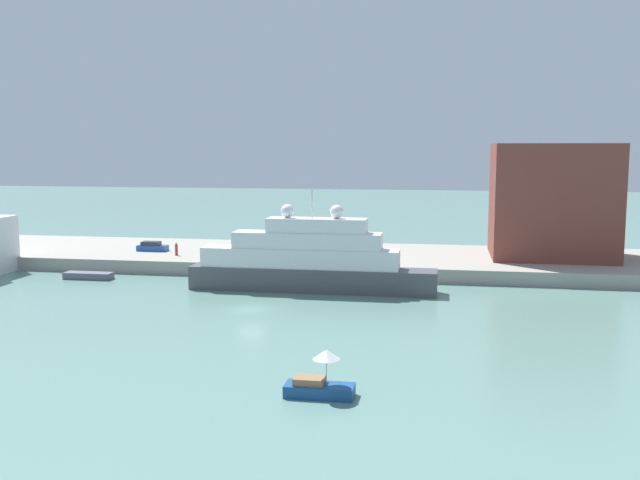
{
  "coord_description": "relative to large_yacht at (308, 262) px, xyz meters",
  "views": [
    {
      "loc": [
        18.19,
        -65.06,
        15.33
      ],
      "look_at": [
        5.64,
        6.0,
        6.04
      ],
      "focal_mm": 40.24,
      "sensor_mm": 36.0,
      "label": 1
    }
  ],
  "objects": [
    {
      "name": "ground",
      "position": [
        -3.7,
        -9.74,
        -3.17
      ],
      "size": [
        400.0,
        400.0,
        0.0
      ],
      "primitive_type": "plane",
      "color": "slate"
    },
    {
      "name": "quay_dock",
      "position": [
        -3.7,
        16.98,
        -2.34
      ],
      "size": [
        110.0,
        21.43,
        1.67
      ],
      "primitive_type": "cube",
      "color": "gray",
      "rests_on": "ground"
    },
    {
      "name": "large_yacht",
      "position": [
        0.0,
        0.0,
        0.0
      ],
      "size": [
        26.71,
        3.62,
        11.08
      ],
      "color": "#4C4C51",
      "rests_on": "ground"
    },
    {
      "name": "small_motorboat",
      "position": [
        7.01,
        -32.56,
        -2.24
      ],
      "size": [
        4.32,
        1.7,
        3.0
      ],
      "color": "navy",
      "rests_on": "ground"
    },
    {
      "name": "work_barge",
      "position": [
        -26.82,
        2.28,
        -2.78
      ],
      "size": [
        5.71,
        1.73,
        0.79
      ],
      "primitive_type": "cube",
      "color": "#595966",
      "rests_on": "ground"
    },
    {
      "name": "harbor_building",
      "position": [
        27.59,
        18.61,
        5.6
      ],
      "size": [
        14.76,
        12.72,
        14.2
      ],
      "primitive_type": "cube",
      "color": "brown",
      "rests_on": "quay_dock"
    },
    {
      "name": "parked_car",
      "position": [
        -24.06,
        14.59,
        -0.95
      ],
      "size": [
        3.96,
        1.66,
        1.28
      ],
      "color": "#1E4C99",
      "rests_on": "quay_dock"
    },
    {
      "name": "person_figure",
      "position": [
        -19.39,
        11.35,
        -0.73
      ],
      "size": [
        0.36,
        0.36,
        1.67
      ],
      "color": "maroon",
      "rests_on": "quay_dock"
    },
    {
      "name": "mooring_bollard",
      "position": [
        -5.42,
        7.55,
        -1.09
      ],
      "size": [
        0.49,
        0.49,
        0.84
      ],
      "primitive_type": "cylinder",
      "color": "black",
      "rests_on": "quay_dock"
    }
  ]
}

